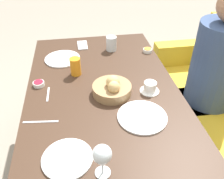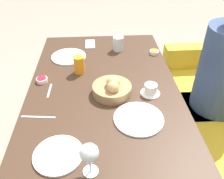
% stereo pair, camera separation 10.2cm
% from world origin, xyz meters
% --- Properties ---
extents(ground_plane, '(10.00, 10.00, 0.00)m').
position_xyz_m(ground_plane, '(0.00, 0.00, 0.00)').
color(ground_plane, gray).
extents(dining_table, '(1.60, 0.89, 0.76)m').
position_xyz_m(dining_table, '(0.00, 0.00, 0.67)').
color(dining_table, '#3D281C').
rests_on(dining_table, ground_plane).
extents(seated_person, '(0.36, 0.47, 1.27)m').
position_xyz_m(seated_person, '(-0.22, 0.83, 0.54)').
color(seated_person, '#23232D').
rests_on(seated_person, ground_plane).
extents(bread_basket, '(0.22, 0.22, 0.12)m').
position_xyz_m(bread_basket, '(0.01, 0.05, 0.80)').
color(bread_basket, '#99754C').
rests_on(bread_basket, dining_table).
extents(plate_near_left, '(0.25, 0.25, 0.01)m').
position_xyz_m(plate_near_left, '(-0.45, -0.24, 0.77)').
color(plate_near_left, white).
rests_on(plate_near_left, dining_table).
extents(plate_near_right, '(0.22, 0.22, 0.01)m').
position_xyz_m(plate_near_right, '(0.42, -0.21, 0.77)').
color(plate_near_right, white).
rests_on(plate_near_right, dining_table).
extents(plate_far_center, '(0.25, 0.25, 0.01)m').
position_xyz_m(plate_far_center, '(0.22, 0.17, 0.77)').
color(plate_far_center, white).
rests_on(plate_far_center, dining_table).
extents(juice_glass, '(0.07, 0.07, 0.11)m').
position_xyz_m(juice_glass, '(-0.24, -0.15, 0.82)').
color(juice_glass, orange).
rests_on(juice_glass, dining_table).
extents(water_tumbler, '(0.08, 0.08, 0.11)m').
position_xyz_m(water_tumbler, '(-0.54, 0.13, 0.81)').
color(water_tumbler, silver).
rests_on(water_tumbler, dining_table).
extents(wine_glass, '(0.08, 0.08, 0.16)m').
position_xyz_m(wine_glass, '(0.51, -0.07, 0.87)').
color(wine_glass, silver).
rests_on(wine_glass, dining_table).
extents(coffee_cup, '(0.11, 0.11, 0.06)m').
position_xyz_m(coffee_cup, '(0.02, 0.27, 0.79)').
color(coffee_cup, white).
rests_on(coffee_cup, dining_table).
extents(jam_bowl_berry, '(0.07, 0.07, 0.03)m').
position_xyz_m(jam_bowl_berry, '(-0.15, -0.38, 0.77)').
color(jam_bowl_berry, white).
rests_on(jam_bowl_berry, dining_table).
extents(jam_bowl_honey, '(0.07, 0.07, 0.03)m').
position_xyz_m(jam_bowl_honey, '(-0.46, 0.39, 0.77)').
color(jam_bowl_honey, white).
rests_on(jam_bowl_honey, dining_table).
extents(fork_silver, '(0.03, 0.18, 0.00)m').
position_xyz_m(fork_silver, '(0.18, -0.34, 0.76)').
color(fork_silver, '#B7B7BC').
rests_on(fork_silver, dining_table).
extents(spoon_coffee, '(0.13, 0.01, 0.00)m').
position_xyz_m(spoon_coffee, '(-0.05, -0.32, 0.76)').
color(spoon_coffee, '#B7B7BC').
rests_on(spoon_coffee, dining_table).
extents(cell_phone, '(0.15, 0.08, 0.01)m').
position_xyz_m(cell_phone, '(-0.64, -0.08, 0.76)').
color(cell_phone, silver).
rests_on(cell_phone, dining_table).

